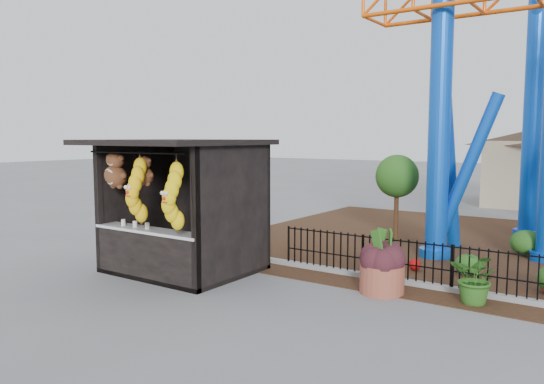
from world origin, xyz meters
The scene contains 6 objects.
ground centered at (0.00, 0.00, 0.00)m, with size 120.00×120.00×0.00m, color slate.
curb centered at (4.00, 3.00, 0.06)m, with size 18.00×0.18×0.12m, color gray.
prize_booth centered at (-3.00, 0.90, 1.53)m, with size 3.50×3.40×3.12m.
terracotta_planter centered at (1.62, 2.15, 0.30)m, with size 0.91×0.91×0.59m, color brown.
planter_foliage centered at (1.62, 2.15, 0.91)m, with size 0.70×0.70×0.64m, color #33141A.
potted_plant centered at (3.40, 2.48, 0.51)m, with size 0.92×0.80×1.02m, color #224E17.
Camera 1 is at (5.79, -7.82, 3.18)m, focal length 35.00 mm.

